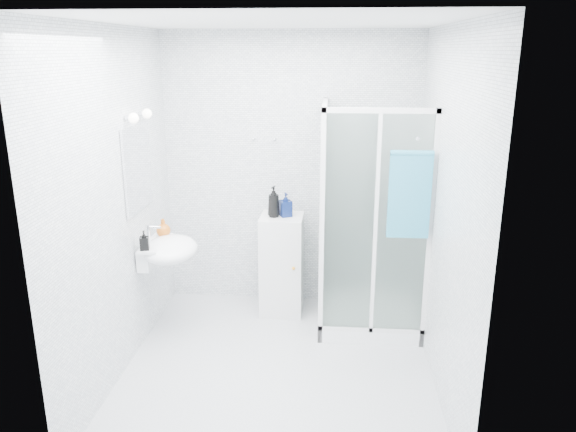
# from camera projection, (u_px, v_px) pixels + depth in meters

# --- Properties ---
(room) EXTENTS (2.40, 2.60, 2.60)m
(room) POSITION_uv_depth(u_px,v_px,m) (277.00, 210.00, 4.09)
(room) COLOR white
(room) RESTS_ON ground
(shower_enclosure) EXTENTS (0.90, 0.95, 2.00)m
(shower_enclosure) POSITION_uv_depth(u_px,v_px,m) (361.00, 280.00, 5.02)
(shower_enclosure) COLOR white
(shower_enclosure) RESTS_ON ground
(wall_basin) EXTENTS (0.46, 0.56, 0.35)m
(wall_basin) POSITION_uv_depth(u_px,v_px,m) (167.00, 250.00, 4.74)
(wall_basin) COLOR white
(wall_basin) RESTS_ON ground
(mirror) EXTENTS (0.02, 0.60, 0.70)m
(mirror) POSITION_uv_depth(u_px,v_px,m) (138.00, 168.00, 4.56)
(mirror) COLOR white
(mirror) RESTS_ON room
(vanity_lights) EXTENTS (0.10, 0.40, 0.08)m
(vanity_lights) POSITION_uv_depth(u_px,v_px,m) (140.00, 116.00, 4.43)
(vanity_lights) COLOR silver
(vanity_lights) RESTS_ON room
(wall_hooks) EXTENTS (0.23, 0.06, 0.03)m
(wall_hooks) POSITION_uv_depth(u_px,v_px,m) (264.00, 139.00, 5.22)
(wall_hooks) COLOR silver
(wall_hooks) RESTS_ON room
(storage_cabinet) EXTENTS (0.40, 0.42, 0.95)m
(storage_cabinet) POSITION_uv_depth(u_px,v_px,m) (282.00, 265.00, 5.29)
(storage_cabinet) COLOR silver
(storage_cabinet) RESTS_ON ground
(hand_towel) EXTENTS (0.33, 0.05, 0.70)m
(hand_towel) POSITION_uv_depth(u_px,v_px,m) (410.00, 193.00, 4.35)
(hand_towel) COLOR teal
(hand_towel) RESTS_ON shower_enclosure
(shampoo_bottle_a) EXTENTS (0.13, 0.13, 0.29)m
(shampoo_bottle_a) POSITION_uv_depth(u_px,v_px,m) (274.00, 202.00, 5.10)
(shampoo_bottle_a) COLOR black
(shampoo_bottle_a) RESTS_ON storage_cabinet
(shampoo_bottle_b) EXTENTS (0.13, 0.13, 0.22)m
(shampoo_bottle_b) POSITION_uv_depth(u_px,v_px,m) (286.00, 205.00, 5.12)
(shampoo_bottle_b) COLOR #0C1A4A
(shampoo_bottle_b) RESTS_ON storage_cabinet
(soap_dispenser_orange) EXTENTS (0.16, 0.16, 0.16)m
(soap_dispenser_orange) POSITION_uv_depth(u_px,v_px,m) (163.00, 228.00, 4.85)
(soap_dispenser_orange) COLOR #B05514
(soap_dispenser_orange) RESTS_ON wall_basin
(soap_dispenser_black) EXTENTS (0.09, 0.09, 0.16)m
(soap_dispenser_black) POSITION_uv_depth(u_px,v_px,m) (144.00, 240.00, 4.53)
(soap_dispenser_black) COLOR black
(soap_dispenser_black) RESTS_ON wall_basin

